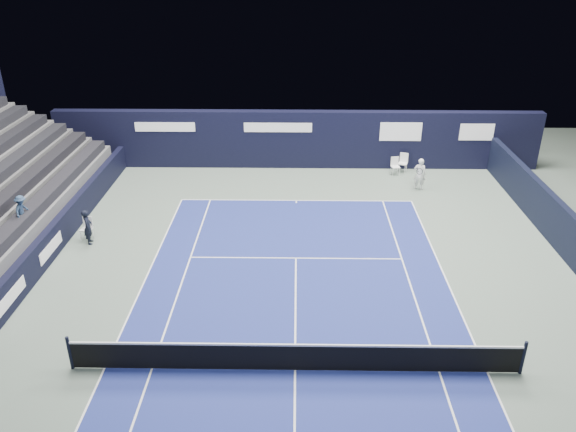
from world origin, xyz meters
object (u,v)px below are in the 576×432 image
folding_chair_back_b (395,165)px  line_judge_chair (87,226)px  tennis_player (420,174)px  tennis_net (295,356)px  folding_chair_back_a (403,161)px

folding_chair_back_b → line_judge_chair: size_ratio=0.99×
line_judge_chair → tennis_player: bearing=32.4°
folding_chair_back_b → tennis_player: (0.88, -2.01, 0.27)m
line_judge_chair → tennis_net: tennis_net is taller
folding_chair_back_a → tennis_net: (-5.71, -15.85, -0.07)m
line_judge_chair → tennis_player: 15.69m
folding_chair_back_a → folding_chair_back_b: (-0.50, -0.44, -0.03)m
folding_chair_back_b → tennis_net: tennis_net is taller
folding_chair_back_b → folding_chair_back_a: bearing=31.0°
tennis_net → tennis_player: tennis_player is taller
folding_chair_back_a → line_judge_chair: folding_chair_back_a is taller
folding_chair_back_b → tennis_player: 2.21m
folding_chair_back_a → tennis_player: bearing=-57.5°
folding_chair_back_a → tennis_net: bearing=-86.2°
line_judge_chair → tennis_net: (8.62, -7.94, -0.04)m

